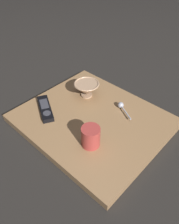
# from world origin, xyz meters

# --- Properties ---
(ground_plane) EXTENTS (6.00, 6.00, 0.00)m
(ground_plane) POSITION_xyz_m (0.00, 0.00, 0.00)
(ground_plane) COLOR black
(table) EXTENTS (0.63, 0.55, 0.03)m
(table) POSITION_xyz_m (0.00, 0.00, 0.02)
(table) COLOR #936D47
(table) RESTS_ON ground
(cereal_bowl) EXTENTS (0.13, 0.13, 0.08)m
(cereal_bowl) POSITION_xyz_m (-0.13, 0.10, 0.08)
(cereal_bowl) COLOR tan
(cereal_bowl) RESTS_ON table
(coffee_mug) EXTENTS (0.08, 0.08, 0.09)m
(coffee_mug) POSITION_xyz_m (0.10, -0.12, 0.08)
(coffee_mug) COLOR #A53833
(coffee_mug) RESTS_ON table
(teaspoon) EXTENTS (0.11, 0.07, 0.03)m
(teaspoon) POSITION_xyz_m (0.06, 0.14, 0.05)
(teaspoon) COLOR #A3A5B2
(teaspoon) RESTS_ON table
(tv_remote_near) EXTENTS (0.18, 0.13, 0.02)m
(tv_remote_near) POSITION_xyz_m (-0.20, -0.11, 0.04)
(tv_remote_near) COLOR black
(tv_remote_near) RESTS_ON table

